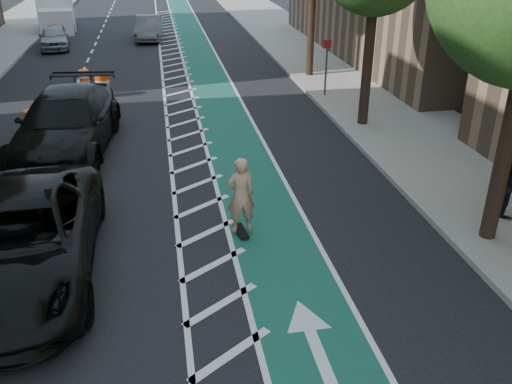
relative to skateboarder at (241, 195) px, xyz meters
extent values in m
plane|color=black|center=(-2.30, -1.22, -1.04)|extent=(120.00, 120.00, 0.00)
cube|color=#164E3D|center=(0.70, 8.78, -1.03)|extent=(2.00, 90.00, 0.01)
cube|color=silver|center=(-0.80, 8.78, -1.03)|extent=(1.40, 90.00, 0.01)
cube|color=gray|center=(7.20, 8.78, -0.96)|extent=(5.00, 90.00, 0.15)
cube|color=gray|center=(4.75, 8.78, -0.96)|extent=(0.12, 90.00, 0.16)
cylinder|color=#382619|center=(5.60, -1.22, 1.16)|extent=(0.36, 0.36, 4.40)
cylinder|color=#382619|center=(5.60, 6.78, 1.16)|extent=(0.36, 0.36, 4.40)
cylinder|color=#382619|center=(5.60, 14.78, 1.16)|extent=(0.36, 0.36, 4.40)
cylinder|color=#4C4C4C|center=(5.30, 10.78, 0.16)|extent=(0.08, 0.08, 2.40)
cube|color=red|center=(5.30, 10.78, 1.26)|extent=(0.35, 0.02, 0.35)
cube|color=black|center=(0.00, 0.00, -0.95)|extent=(0.30, 0.77, 0.03)
cylinder|color=black|center=(-0.10, 0.24, -1.01)|extent=(0.04, 0.06, 0.06)
cylinder|color=black|center=(0.05, 0.26, -1.01)|extent=(0.04, 0.06, 0.06)
cylinder|color=black|center=(-0.05, -0.26, -1.01)|extent=(0.04, 0.06, 0.06)
cylinder|color=black|center=(0.10, -0.24, -1.01)|extent=(0.04, 0.06, 0.06)
imported|color=tan|center=(0.00, 0.00, 0.00)|extent=(0.73, 0.52, 1.87)
imported|color=black|center=(-4.70, -0.93, -0.14)|extent=(3.10, 6.51, 1.79)
imported|color=black|center=(-4.70, 6.28, -0.07)|extent=(3.33, 6.89, 1.93)
imported|color=gray|center=(-7.76, 24.09, -0.34)|extent=(2.14, 4.28, 1.40)
imported|color=#5B5A5F|center=(-2.10, 26.06, -0.29)|extent=(1.85, 4.62, 1.49)
imported|color=black|center=(6.67, -0.42, -0.12)|extent=(0.81, 0.90, 1.54)
cube|color=white|center=(-8.64, 31.65, 0.07)|extent=(2.86, 3.82, 2.21)
cube|color=white|center=(-8.30, 29.02, -0.21)|extent=(2.42, 2.04, 1.66)
cylinder|color=black|center=(-9.23, 28.46, -0.65)|extent=(0.37, 0.80, 0.77)
cylinder|color=black|center=(-7.26, 28.71, -0.65)|extent=(0.37, 0.80, 0.77)
cylinder|color=black|center=(-9.74, 32.40, -0.65)|extent=(0.37, 0.80, 0.77)
cylinder|color=black|center=(-7.77, 32.66, -0.65)|extent=(0.37, 0.80, 0.77)
cylinder|color=#FF600D|center=(-6.03, 7.78, -0.53)|extent=(0.59, 0.59, 1.01)
cylinder|color=silver|center=(-6.03, 7.78, -0.70)|extent=(0.60, 0.60, 0.14)
cylinder|color=silver|center=(-6.03, 7.78, -0.38)|extent=(0.60, 0.60, 0.14)
cylinder|color=black|center=(-6.03, 7.78, -1.01)|extent=(0.74, 0.74, 0.05)
cylinder|color=#FF480D|center=(-4.10, 12.78, -0.53)|extent=(0.59, 0.59, 1.02)
cylinder|color=silver|center=(-4.10, 12.78, -0.70)|extent=(0.60, 0.60, 0.14)
cylinder|color=silver|center=(-4.10, 12.78, -0.38)|extent=(0.60, 0.60, 0.14)
cylinder|color=black|center=(-4.10, 12.78, -1.01)|extent=(0.75, 0.75, 0.05)
cylinder|color=#FF4E0D|center=(-5.05, 14.44, -0.63)|extent=(0.47, 0.47, 0.81)
cylinder|color=silver|center=(-5.05, 14.44, -0.77)|extent=(0.48, 0.48, 0.11)
cylinder|color=silver|center=(-5.05, 14.44, -0.52)|extent=(0.48, 0.48, 0.11)
cylinder|color=black|center=(-5.05, 14.44, -1.02)|extent=(0.59, 0.59, 0.04)
camera|label=1|loc=(-1.63, -11.13, 5.56)|focal=38.00mm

